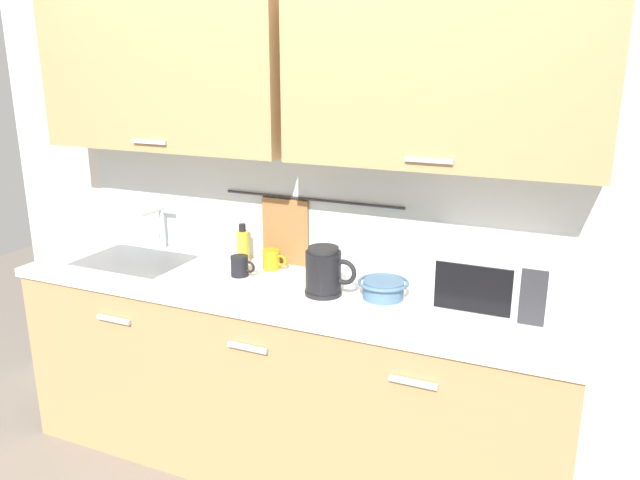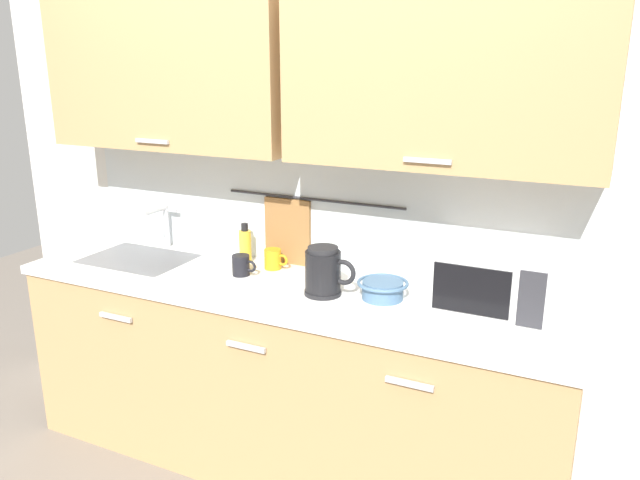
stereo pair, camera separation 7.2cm
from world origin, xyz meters
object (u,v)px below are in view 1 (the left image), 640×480
microwave (490,276)px  dish_soap_bottle (243,246)px  mug_by_kettle (272,259)px  electric_kettle (324,272)px  mixing_bowl (383,288)px  mug_near_sink (240,266)px

microwave → dish_soap_bottle: size_ratio=2.35×
mug_by_kettle → microwave: bearing=-3.9°
microwave → dish_soap_bottle: (-1.18, 0.09, -0.05)m
electric_kettle → mixing_bowl: 0.25m
mixing_bowl → mug_by_kettle: (-0.60, 0.14, 0.00)m
mug_near_sink → mug_by_kettle: same height
electric_kettle → dish_soap_bottle: 0.57m
electric_kettle → mug_near_sink: (-0.44, 0.06, -0.05)m
microwave → dish_soap_bottle: 1.19m
electric_kettle → microwave: bearing=11.2°
mixing_bowl → mug_by_kettle: bearing=167.1°
electric_kettle → mug_by_kettle: 0.41m
mug_near_sink → mug_by_kettle: (0.09, 0.14, 0.00)m
electric_kettle → mug_near_sink: size_ratio=1.89×
dish_soap_bottle → mug_by_kettle: (0.17, -0.03, -0.04)m
electric_kettle → mug_near_sink: electric_kettle is taller
dish_soap_bottle → mug_by_kettle: bearing=-8.4°
mixing_bowl → electric_kettle: bearing=-165.7°
microwave → dish_soap_bottle: microwave is taller
mug_by_kettle → dish_soap_bottle: bearing=171.6°
mixing_bowl → mug_by_kettle: mug_by_kettle is taller
mixing_bowl → mug_near_sink: bearing=-179.5°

